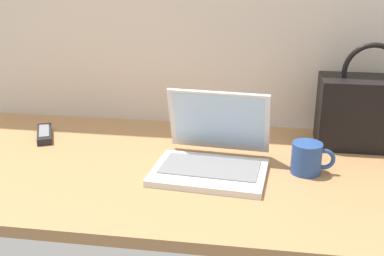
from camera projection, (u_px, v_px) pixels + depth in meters
name	position (u px, v px, depth m)	size (l,w,h in m)	color
desk	(173.00, 170.00, 1.40)	(1.60, 0.76, 0.03)	#A87A4C
laptop	(213.00, 154.00, 1.36)	(0.33, 0.31, 0.21)	silver
coffee_mug	(308.00, 158.00, 1.34)	(0.12, 0.08, 0.09)	#26478C
remote_control_near	(44.00, 134.00, 1.60)	(0.11, 0.16, 0.02)	black
handbag	(367.00, 111.00, 1.50)	(0.30, 0.16, 0.33)	black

